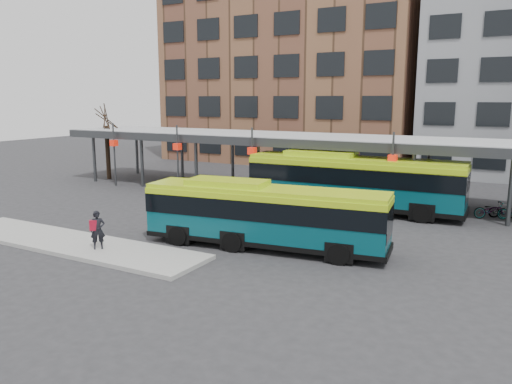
% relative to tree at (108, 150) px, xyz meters
% --- Properties ---
extents(ground, '(120.00, 120.00, 0.00)m').
position_rel_tree_xyz_m(ground, '(18.00, -12.00, -2.43)').
color(ground, '#28282B').
rests_on(ground, ground).
extents(boarding_island, '(14.00, 3.00, 0.18)m').
position_rel_tree_xyz_m(boarding_island, '(12.50, -15.00, -2.34)').
color(boarding_island, gray).
rests_on(boarding_island, ground).
extents(canopy, '(40.00, 6.53, 4.80)m').
position_rel_tree_xyz_m(canopy, '(17.94, 0.87, 1.47)').
color(canopy, '#999B9E').
rests_on(canopy, ground).
extents(tree, '(1.64, 1.64, 5.60)m').
position_rel_tree_xyz_m(tree, '(0.00, 0.00, 0.00)').
color(tree, black).
rests_on(tree, ground).
extents(building_brick, '(26.00, 14.00, 22.00)m').
position_rel_tree_xyz_m(building_brick, '(8.00, 20.00, 8.57)').
color(building_brick, brown).
rests_on(building_brick, ground).
extents(bus_front, '(11.13, 3.67, 3.01)m').
position_rel_tree_xyz_m(bus_front, '(20.50, -11.11, -0.87)').
color(bus_front, '#06404A').
rests_on(bus_front, ground).
extents(bus_rear, '(12.72, 3.14, 3.49)m').
position_rel_tree_xyz_m(bus_rear, '(21.60, -1.83, -0.62)').
color(bus_rear, '#06404A').
rests_on(bus_rear, ground).
extents(pedestrian, '(0.72, 0.73, 1.69)m').
position_rel_tree_xyz_m(pedestrian, '(14.53, -15.24, -1.40)').
color(pedestrian, black).
rests_on(pedestrian, boarding_island).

